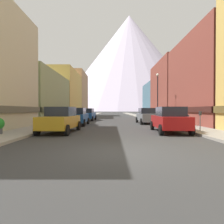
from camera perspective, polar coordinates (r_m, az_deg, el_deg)
ground_plane at (r=7.12m, az=1.56°, el=-12.13°), size 400.00×400.00×0.00m
sidewalk_left at (r=42.40m, az=-8.39°, el=-1.36°), size 2.50×100.00×0.15m
sidewalk_right at (r=42.46m, az=8.55°, el=-1.36°), size 2.50×100.00×0.15m
storefront_left_1 at (r=28.01m, az=-23.21°, el=3.86°), size 7.57×13.02×6.57m
storefront_left_2 at (r=40.63m, az=-15.87°, el=4.86°), size 7.59×12.70×9.45m
storefront_left_3 at (r=52.93m, az=-12.98°, el=5.09°), size 9.04×11.27×11.70m
storefront_right_2 at (r=34.23m, az=19.52°, el=5.81°), size 7.85×11.56×9.66m
storefront_right_3 at (r=44.25m, az=14.17°, el=3.30°), size 6.81×9.77×7.51m
car_left_0 at (r=13.64m, az=-15.45°, el=-2.20°), size 2.22×4.47×1.78m
car_left_1 at (r=19.66m, az=-10.71°, el=-1.31°), size 2.09×4.41×1.78m
car_left_2 at (r=28.09m, az=-7.54°, el=-0.71°), size 2.25×4.48×1.78m
car_right_0 at (r=13.74m, az=16.78°, el=-2.18°), size 2.24×4.48×1.78m
car_right_1 at (r=21.98m, az=10.32°, el=-1.10°), size 2.12×4.43×1.78m
parking_meter_near at (r=14.08m, az=24.87°, el=-1.68°), size 0.14×0.10×1.33m
trash_bin_right at (r=18.03m, az=21.17°, el=-2.34°), size 0.59×0.59×0.98m
pedestrian_0 at (r=26.22m, az=14.07°, el=-0.87°), size 0.36×0.36×1.59m
streetlamp_right at (r=23.79m, az=13.41°, el=6.47°), size 0.36×0.36×5.86m
mountain_backdrop at (r=275.98m, az=5.02°, el=14.44°), size 200.63×200.63×134.52m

